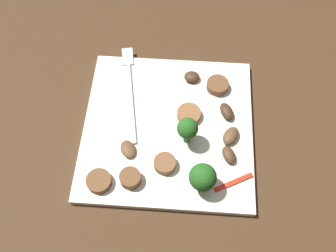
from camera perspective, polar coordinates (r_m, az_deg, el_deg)
The scene contains 16 objects.
ground_plane at distance 0.57m, azimuth 0.00°, elevation -0.56°, with size 1.40×1.40×0.00m, color #422B19.
plate at distance 0.56m, azimuth 0.00°, elevation -0.28°, with size 0.25×0.25×0.01m, color white.
fork at distance 0.60m, azimuth -5.82°, elevation 6.19°, with size 0.18×0.04×0.00m.
broccoli_floret_0 at distance 0.52m, azimuth 2.99°, elevation -0.46°, with size 0.03×0.03×0.05m.
broccoli_floret_1 at distance 0.50m, azimuth 5.31°, elevation -7.80°, with size 0.04×0.04×0.05m.
sausage_slice_0 at distance 0.53m, azimuth -0.37°, elevation -5.76°, with size 0.03×0.03×0.01m, color brown.
sausage_slice_1 at distance 0.53m, azimuth -10.47°, elevation -8.27°, with size 0.03×0.03×0.01m, color brown.
sausage_slice_2 at distance 0.52m, azimuth -5.77°, elevation -7.92°, with size 0.03×0.03×0.02m, color brown.
sausage_slice_3 at distance 0.60m, azimuth 7.55°, elevation 6.15°, with size 0.03×0.03×0.01m, color brown.
sausage_slice_4 at distance 0.57m, azimuth 3.20°, elevation 1.80°, with size 0.04×0.04×0.01m, color brown.
mushroom_0 at distance 0.55m, azimuth 9.53°, elevation -1.49°, with size 0.03×0.02×0.01m, color brown.
mushroom_1 at distance 0.54m, azimuth 9.24°, elevation -4.35°, with size 0.03×0.02×0.01m, color #4C331E.
mushroom_2 at distance 0.54m, azimuth -6.10°, elevation -3.54°, with size 0.03×0.02×0.01m, color brown.
mushroom_3 at distance 0.57m, azimuth 8.92°, elevation 2.21°, with size 0.03×0.02×0.01m, color #422B19.
mushroom_4 at distance 0.60m, azimuth 3.65°, elevation 7.48°, with size 0.02×0.02×0.01m, color #422B19.
pepper_strip_1 at distance 0.53m, azimuth 9.96°, elevation -8.44°, with size 0.06×0.01×0.00m, color red.
Camera 1 is at (-0.27, -0.02, 0.50)m, focal length 40.03 mm.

